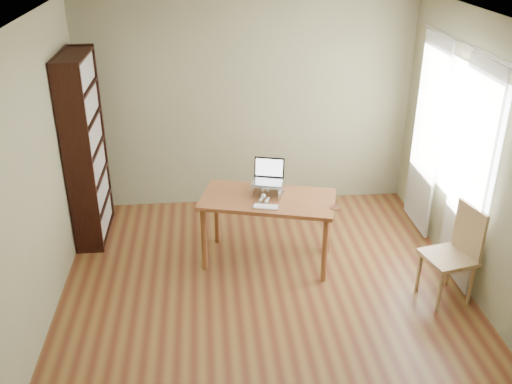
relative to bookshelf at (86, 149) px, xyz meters
name	(u,v)px	position (x,y,z in m)	size (l,w,h in m)	color
room	(272,180)	(1.86, -1.54, 0.25)	(4.04, 4.54, 2.64)	#572816
bookshelf	(86,149)	(0.00, 0.00, 0.00)	(0.30, 0.90, 2.10)	black
curtains	(446,153)	(3.75, -0.75, 0.12)	(0.03, 1.90, 2.25)	white
desk	(268,206)	(1.92, -0.77, -0.40)	(1.49, 1.02, 0.75)	brown
laptop_stand	(267,187)	(1.92, -0.69, -0.22)	(0.32, 0.25, 0.13)	silver
laptop	(267,176)	(1.92, -0.63, -0.11)	(0.36, 0.34, 0.22)	silver
keyboard	(266,207)	(1.87, -0.99, -0.29)	(0.28, 0.17, 0.02)	silver
coaster	(335,208)	(2.56, -1.05, -0.30)	(0.11, 0.11, 0.01)	brown
cat	(267,187)	(1.93, -0.65, -0.23)	(0.25, 0.49, 0.16)	#463E37
chair	(457,251)	(3.61, -1.59, -0.53)	(0.51, 0.51, 0.96)	#9E7C55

